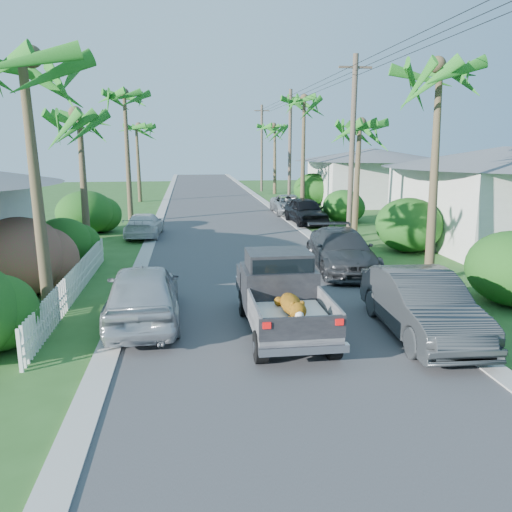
{
  "coord_description": "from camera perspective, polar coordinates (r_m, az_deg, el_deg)",
  "views": [
    {
      "loc": [
        -2.27,
        -10.69,
        4.85
      ],
      "look_at": [
        -0.19,
        4.69,
        1.4
      ],
      "focal_mm": 35.0,
      "sensor_mm": 36.0,
      "label": 1
    }
  ],
  "objects": [
    {
      "name": "shrub_l_d",
      "position": [
        29.48,
        -18.9,
        4.75
      ],
      "size": [
        3.2,
        3.52,
        2.4
      ],
      "primitive_type": "ellipsoid",
      "color": "#194012",
      "rests_on": "ground"
    },
    {
      "name": "parked_car_rf",
      "position": [
        31.6,
        5.7,
        5.13
      ],
      "size": [
        2.15,
        4.85,
        1.62
      ],
      "primitive_type": "imported",
      "rotation": [
        0.0,
        0.0,
        0.05
      ],
      "color": "black",
      "rests_on": "ground"
    },
    {
      "name": "picket_fence",
      "position": [
        17.17,
        -19.99,
        -2.92
      ],
      "size": [
        0.1,
        11.0,
        1.0
      ],
      "primitive_type": "cube",
      "color": "white",
      "rests_on": "ground"
    },
    {
      "name": "pickup_truck",
      "position": [
        13.48,
        2.77,
        -4.04
      ],
      "size": [
        1.98,
        5.12,
        2.06
      ],
      "color": "black",
      "rests_on": "ground"
    },
    {
      "name": "house_right_near",
      "position": [
        27.48,
        26.26,
        5.75
      ],
      "size": [
        8.0,
        9.0,
        4.8
      ],
      "color": "silver",
      "rests_on": "ground"
    },
    {
      "name": "shrub_r_b",
      "position": [
        24.18,
        17.05,
        3.42
      ],
      "size": [
        3.0,
        3.3,
        2.5
      ],
      "primitive_type": "ellipsoid",
      "color": "#194012",
      "rests_on": "ground"
    },
    {
      "name": "utility_pole_d",
      "position": [
        54.26,
        0.66,
        12.27
      ],
      "size": [
        1.6,
        0.26,
        9.0
      ],
      "color": "brown",
      "rests_on": "ground"
    },
    {
      "name": "palm_l_c",
      "position": [
        33.04,
        -14.84,
        17.46
      ],
      "size": [
        4.4,
        4.4,
        9.2
      ],
      "color": "brown",
      "rests_on": "ground"
    },
    {
      "name": "curb_left",
      "position": [
        36.07,
        -10.88,
        4.63
      ],
      "size": [
        0.6,
        100.0,
        0.06
      ],
      "primitive_type": "cube",
      "color": "#A5A39E",
      "rests_on": "ground"
    },
    {
      "name": "palm_l_d",
      "position": [
        44.92,
        -13.51,
        14.23
      ],
      "size": [
        4.4,
        4.4,
        7.7
      ],
      "color": "brown",
      "rests_on": "ground"
    },
    {
      "name": "road",
      "position": [
        36.09,
        -4.03,
        4.8
      ],
      "size": [
        8.0,
        100.0,
        0.02
      ],
      "primitive_type": "cube",
      "color": "#38383A",
      "rests_on": "ground"
    },
    {
      "name": "shrub_l_b",
      "position": [
        17.94,
        -25.47,
        -0.12
      ],
      "size": [
        3.0,
        3.3,
        2.6
      ],
      "primitive_type": "ellipsoid",
      "color": "#B0193E",
      "rests_on": "ground"
    },
    {
      "name": "palm_r_a",
      "position": [
        18.94,
        20.54,
        19.59
      ],
      "size": [
        4.4,
        4.4,
        8.7
      ],
      "color": "brown",
      "rests_on": "ground"
    },
    {
      "name": "shrub_l_c",
      "position": [
        21.66,
        -21.26,
        1.43
      ],
      "size": [
        2.4,
        2.64,
        2.0
      ],
      "primitive_type": "ellipsoid",
      "color": "#194012",
      "rests_on": "ground"
    },
    {
      "name": "palm_r_b",
      "position": [
        27.2,
        11.73,
        14.6
      ],
      "size": [
        4.4,
        4.4,
        7.2
      ],
      "color": "brown",
      "rests_on": "ground"
    },
    {
      "name": "palm_r_d",
      "position": [
        51.48,
        2.19,
        14.63
      ],
      "size": [
        4.4,
        4.4,
        8.0
      ],
      "color": "brown",
      "rests_on": "ground"
    },
    {
      "name": "palm_l_a",
      "position": [
        14.39,
        -25.0,
        19.75
      ],
      "size": [
        4.4,
        4.4,
        8.2
      ],
      "color": "brown",
      "rests_on": "ground"
    },
    {
      "name": "palm_r_c",
      "position": [
        37.8,
        5.54,
        17.42
      ],
      "size": [
        4.4,
        4.4,
        9.4
      ],
      "color": "brown",
      "rests_on": "ground"
    },
    {
      "name": "curb_right",
      "position": [
        36.61,
        2.73,
        4.95
      ],
      "size": [
        0.6,
        100.0,
        0.06
      ],
      "primitive_type": "cube",
      "color": "#A5A39E",
      "rests_on": "ground"
    },
    {
      "name": "palm_l_b",
      "position": [
        23.17,
        -19.65,
        15.04
      ],
      "size": [
        4.4,
        4.4,
        7.4
      ],
      "color": "brown",
      "rests_on": "ground"
    },
    {
      "name": "utility_pole_c",
      "position": [
        39.48,
        3.89,
        12.14
      ],
      "size": [
        1.6,
        0.26,
        9.0
      ],
      "color": "brown",
      "rests_on": "ground"
    },
    {
      "name": "parked_car_ln",
      "position": [
        14.17,
        -12.78,
        -4.22
      ],
      "size": [
        2.17,
        5.01,
        1.68
      ],
      "primitive_type": "imported",
      "rotation": [
        0.0,
        0.0,
        3.18
      ],
      "color": "#B3B5BB",
      "rests_on": "ground"
    },
    {
      "name": "parked_car_rd",
      "position": [
        36.12,
        3.8,
        5.86
      ],
      "size": [
        2.28,
        4.85,
        1.34
      ],
      "primitive_type": "imported",
      "rotation": [
        0.0,
        0.0,
        -0.01
      ],
      "color": "#9DA0A4",
      "rests_on": "ground"
    },
    {
      "name": "house_right_far",
      "position": [
        43.55,
        13.0,
        8.62
      ],
      "size": [
        9.0,
        8.0,
        4.6
      ],
      "color": "silver",
      "rests_on": "ground"
    },
    {
      "name": "parked_car_rm",
      "position": [
        19.99,
        9.73,
        0.61
      ],
      "size": [
        2.59,
        5.55,
        1.57
      ],
      "primitive_type": "imported",
      "rotation": [
        0.0,
        0.0,
        -0.07
      ],
      "color": "#2C2E31",
      "rests_on": "ground"
    },
    {
      "name": "shrub_r_c",
      "position": [
        32.43,
        9.95,
        5.62
      ],
      "size": [
        2.6,
        2.86,
        2.1
      ],
      "primitive_type": "ellipsoid",
      "color": "#194012",
      "rests_on": "ground"
    },
    {
      "name": "ground",
      "position": [
        11.96,
        4.01,
        -11.43
      ],
      "size": [
        120.0,
        120.0,
        0.0
      ],
      "primitive_type": "plane",
      "color": "#2B531F",
      "rests_on": "ground"
    },
    {
      "name": "parked_car_rn",
      "position": [
        13.61,
        18.35,
        -5.32
      ],
      "size": [
        1.98,
        5.1,
        1.65
      ],
      "primitive_type": "imported",
      "rotation": [
        0.0,
        0.0,
        -0.05
      ],
      "color": "#2D3133",
      "rests_on": "ground"
    },
    {
      "name": "utility_pole_b",
      "position": [
        24.96,
        10.92,
        11.74
      ],
      "size": [
        1.6,
        0.26,
        9.0
      ],
      "color": "brown",
      "rests_on": "ground"
    },
    {
      "name": "parked_car_lf",
      "position": [
        27.66,
        -12.63,
        3.46
      ],
      "size": [
        2.03,
        4.45,
        1.26
      ],
      "primitive_type": "imported",
      "rotation": [
        0.0,
        0.0,
        3.08
      ],
      "color": "silver",
      "rests_on": "ground"
    },
    {
      "name": "shrub_r_d",
      "position": [
        42.12,
        6.51,
        7.62
      ],
      "size": [
        3.2,
        3.52,
        2.6
      ],
      "primitive_type": "ellipsoid",
      "color": "#194012",
      "rests_on": "ground"
    }
  ]
}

